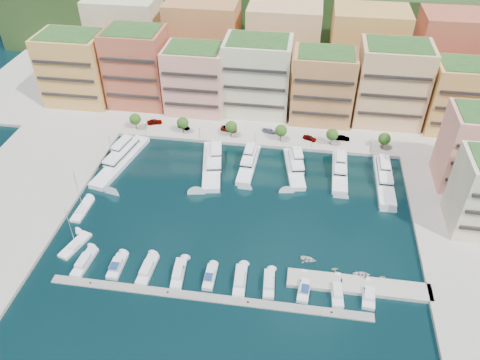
{
  "coord_description": "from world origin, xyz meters",
  "views": [
    {
      "loc": [
        13.56,
        -92.81,
        84.16
      ],
      "look_at": [
        -0.94,
        5.04,
        6.0
      ],
      "focal_mm": 35.0,
      "sensor_mm": 36.0,
      "label": 1
    }
  ],
  "objects": [
    {
      "name": "ground",
      "position": [
        0.0,
        0.0,
        0.0
      ],
      "size": [
        400.0,
        400.0,
        0.0
      ],
      "primitive_type": "plane",
      "color": "black",
      "rests_on": "ground"
    },
    {
      "name": "north_quay",
      "position": [
        0.0,
        62.0,
        0.0
      ],
      "size": [
        220.0,
        64.0,
        2.0
      ],
      "primitive_type": "cube",
      "color": "#9E998E",
      "rests_on": "ground"
    },
    {
      "name": "west_quay",
      "position": [
        -62.0,
        -8.0,
        0.0
      ],
      "size": [
        34.0,
        76.0,
        2.0
      ],
      "primitive_type": "cube",
      "color": "#9E998E",
      "rests_on": "ground"
    },
    {
      "name": "hillside",
      "position": [
        0.0,
        110.0,
        0.0
      ],
      "size": [
        240.0,
        40.0,
        58.0
      ],
      "primitive_type": "cube",
      "color": "#1E3A18",
      "rests_on": "ground"
    },
    {
      "name": "south_pontoon",
      "position": [
        -3.0,
        -30.0,
        0.0
      ],
      "size": [
        72.0,
        2.2,
        0.35
      ],
      "primitive_type": "cube",
      "color": "gray",
      "rests_on": "ground"
    },
    {
      "name": "finger_pier",
      "position": [
        30.0,
        -22.0,
        0.0
      ],
      "size": [
        32.0,
        5.0,
        2.0
      ],
      "primitive_type": "cube",
      "color": "#9E998E",
      "rests_on": "ground"
    },
    {
      "name": "apartment_0",
      "position": [
        -66.0,
        49.99,
        13.31
      ],
      "size": [
        22.0,
        16.5,
        24.8
      ],
      "color": "gold",
      "rests_on": "north_quay"
    },
    {
      "name": "apartment_1",
      "position": [
        -44.0,
        51.99,
        14.31
      ],
      "size": [
        20.0,
        16.5,
        26.8
      ],
      "color": "#B35C3B",
      "rests_on": "north_quay"
    },
    {
      "name": "apartment_2",
      "position": [
        -23.0,
        49.99,
        12.31
      ],
      "size": [
        20.0,
        15.5,
        22.8
      ],
      "color": "#EF9485",
      "rests_on": "north_quay"
    },
    {
      "name": "apartment_3",
      "position": [
        -2.0,
        51.99,
        13.81
      ],
      "size": [
        22.0,
        16.5,
        25.8
      ],
      "color": "#F9EFC0",
      "rests_on": "north_quay"
    },
    {
      "name": "apartment_4",
      "position": [
        20.0,
        49.99,
        12.81
      ],
      "size": [
        20.0,
        15.5,
        23.8
      ],
      "color": "tan",
      "rests_on": "north_quay"
    },
    {
      "name": "apartment_5",
      "position": [
        42.0,
        51.99,
        14.31
      ],
      "size": [
        22.0,
        16.5,
        26.8
      ],
      "color": "#E2A777",
      "rests_on": "north_quay"
    },
    {
      "name": "apartment_6",
      "position": [
        64.0,
        49.99,
        12.31
      ],
      "size": [
        20.0,
        15.5,
        22.8
      ],
      "color": "gold",
      "rests_on": "north_quay"
    },
    {
      "name": "apartment_east_a",
      "position": [
        62.0,
        19.99,
        12.31
      ],
      "size": [
        18.0,
        14.5,
        22.8
      ],
      "color": "#EF9485",
      "rests_on": "east_quay"
    },
    {
      "name": "backblock_0",
      "position": [
        -55.0,
        74.0,
        16.0
      ],
      "size": [
        26.0,
        18.0,
        30.0
      ],
      "primitive_type": "cube",
      "color": "#F9EFC0",
      "rests_on": "north_quay"
    },
    {
      "name": "backblock_1",
      "position": [
        -25.0,
        74.0,
        16.0
      ],
      "size": [
        26.0,
        18.0,
        30.0
      ],
      "primitive_type": "cube",
      "color": "tan",
      "rests_on": "north_quay"
    },
    {
      "name": "backblock_2",
      "position": [
        5.0,
        74.0,
        16.0
      ],
      "size": [
        26.0,
        18.0,
        30.0
      ],
      "primitive_type": "cube",
      "color": "#E2A777",
      "rests_on": "north_quay"
    },
    {
      "name": "backblock_3",
      "position": [
        35.0,
        74.0,
        16.0
      ],
      "size": [
        26.0,
        18.0,
        30.0
      ],
      "primitive_type": "cube",
      "color": "gold",
      "rests_on": "north_quay"
    },
    {
      "name": "backblock_4",
      "position": [
        65.0,
        74.0,
        16.0
      ],
      "size": [
        26.0,
        18.0,
        30.0
      ],
      "primitive_type": "cube",
      "color": "#B35C3B",
      "rests_on": "north_quay"
    },
    {
      "name": "tree_0",
      "position": [
        -40.0,
        33.5,
        4.74
      ],
      "size": [
        3.8,
        3.8,
        5.65
      ],
      "color": "#473323",
      "rests_on": "north_quay"
    },
    {
      "name": "tree_1",
      "position": [
        -24.0,
        33.5,
        4.74
      ],
      "size": [
        3.8,
        3.8,
        5.65
      ],
      "color": "#473323",
      "rests_on": "north_quay"
    },
    {
      "name": "tree_2",
      "position": [
        -8.0,
        33.5,
        4.74
      ],
      "size": [
        3.8,
        3.8,
        5.65
      ],
      "color": "#473323",
      "rests_on": "north_quay"
    },
    {
      "name": "tree_3",
      "position": [
        8.0,
        33.5,
        4.74
      ],
      "size": [
        3.8,
        3.8,
        5.65
      ],
      "color": "#473323",
      "rests_on": "north_quay"
    },
    {
      "name": "tree_4",
      "position": [
        24.0,
        33.5,
        4.74
      ],
      "size": [
        3.8,
        3.8,
        5.65
      ],
      "color": "#473323",
      "rests_on": "north_quay"
    },
    {
      "name": "tree_5",
      "position": [
        40.0,
        33.5,
        4.74
      ],
      "size": [
        3.8,
        3.8,
        5.65
      ],
      "color": "#473323",
      "rests_on": "north_quay"
    },
    {
      "name": "lamppost_0",
      "position": [
        -36.0,
        31.2,
        3.83
      ],
      "size": [
        0.3,
        0.3,
        4.2
      ],
      "color": "black",
      "rests_on": "north_quay"
    },
    {
      "name": "lamppost_1",
      "position": [
        -18.0,
        31.2,
        3.83
      ],
      "size": [
        0.3,
        0.3,
        4.2
      ],
      "color": "black",
      "rests_on": "north_quay"
    },
    {
      "name": "lamppost_2",
      "position": [
        0.0,
        31.2,
        3.83
      ],
      "size": [
        0.3,
        0.3,
        4.2
      ],
      "color": "black",
      "rests_on": "north_quay"
    },
    {
      "name": "lamppost_3",
      "position": [
        18.0,
        31.2,
        3.83
      ],
      "size": [
        0.3,
        0.3,
        4.2
      ],
      "color": "black",
      "rests_on": "north_quay"
    },
    {
      "name": "lamppost_4",
      "position": [
        36.0,
        31.2,
        3.83
      ],
      "size": [
        0.3,
        0.3,
        4.2
      ],
      "color": "black",
      "rests_on": "north_quay"
    },
    {
      "name": "yacht_0",
      "position": [
        -38.99,
        16.48,
        1.21
      ],
      "size": [
        10.13,
        27.76,
        7.3
      ],
      "color": "white",
      "rests_on": "ground"
    },
    {
      "name": "yacht_2",
      "position": [
        -11.31,
        18.12,
        1.21
      ],
      "size": [
        9.16,
        24.28,
        7.3
      ],
      "color": "white",
      "rests_on": "ground"
    },
    {
      "name": "yacht_3",
      "position": [
        -0.45,
        20.11,
        1.21
      ],
      "size": [
        5.13,
        19.59,
        7.3
      ],
      "color": "white",
      "rests_on": "ground"
    },
    {
      "name": "yacht_4",
      "position": [
        13.24,
        20.03,
        1.09
      ],
      "size": [
        7.81,
        19.96,
        7.3
      ],
      "color": "white",
      "rests_on": "ground"
    },
    {
      "name": "yacht_5",
      "position": [
        26.57,
        20.15,
        1.21
      ],
      "size": [
        4.61,
        19.41,
        7.3
      ],
      "color": "white",
      "rests_on": "ground"
    },
    {
      "name": "yacht_6",
      "position": [
        39.12,
        18.36,
        1.21
      ],
      "size": [
        4.59,
        23.23,
        7.3
      ],
      "color": "white",
      "rests_on": "ground"
    },
    {
      "name": "cruiser_0",
      "position": [
        -33.7,
        -24.6,
        0.55
      ],
      "size": [
        3.46,
        9.34,
        2.55
      ],
      "color": "silver",
      "rests_on": "ground"
    },
    {
      "name": "cruiser_1",
      "position": [
        -25.66,
        -24.6,
        0.57
      ],
      "size": [
        2.82,
        7.59,
        2.66
      ],
      "color": "silver",
      "rests_on": "ground"
    },
    {
      "name": "cruiser_2",
      "position": [
        -18.33,
        -24.6,
        0.55
      ],
      "size": [
        3.2,
        9.26,
        2.55
      ],
      "color": "silver",
      "rests_on": "ground"
    },
    {
      "name": "cruiser_3",
      "position": [
        -10.85,
        -24.6,
        0.55
      ],
      "size": [
        3.29,
        9.09,
        2.55
      ],
      "color": "silver",
      "rests_on": "ground"
    },
    {
      "name": "cruiser_4",
      "position": [
        -3.49,
        -24.6,
        0.57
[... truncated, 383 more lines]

